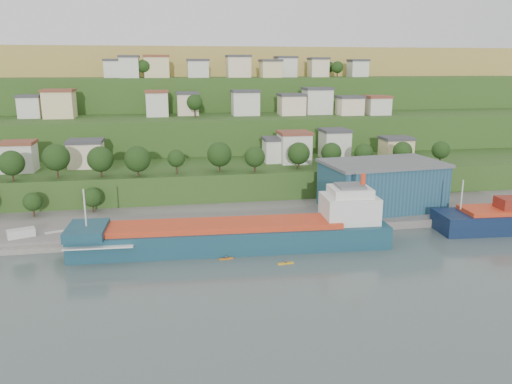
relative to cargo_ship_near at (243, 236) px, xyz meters
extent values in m
plane|color=#414F4D|center=(-1.75, -8.96, -2.86)|extent=(500.00, 500.00, 0.00)
cube|color=slate|center=(18.25, 19.04, -2.86)|extent=(220.00, 26.00, 4.00)
cube|color=#284719|center=(-1.75, 47.04, -2.86)|extent=(260.00, 32.00, 20.00)
cube|color=#284719|center=(-1.75, 77.04, -2.86)|extent=(280.00, 32.00, 44.00)
cube|color=#284719|center=(-1.75, 107.04, -2.86)|extent=(300.00, 32.00, 70.00)
cube|color=#A0863C|center=(-1.75, 181.04, -2.86)|extent=(360.00, 120.00, 96.00)
cube|color=silver|center=(-57.92, 46.56, 11.10)|extent=(8.93, 7.64, 7.91)
cube|color=brown|center=(-57.92, 46.56, 15.50)|extent=(9.53, 8.24, 0.90)
cube|color=beige|center=(-39.97, 50.14, 10.82)|extent=(9.78, 8.75, 7.35)
cube|color=#3F3F44|center=(-39.97, 50.14, 14.94)|extent=(10.38, 9.35, 0.90)
cube|color=silver|center=(18.92, 48.34, 10.61)|extent=(9.71, 7.32, 6.94)
cube|color=#3F3F44|center=(18.92, 48.34, 14.53)|extent=(10.31, 7.92, 0.90)
cube|color=silver|center=(23.28, 46.36, 11.60)|extent=(9.24, 8.97, 8.92)
cube|color=brown|center=(23.28, 46.36, 16.51)|extent=(9.84, 9.57, 0.90)
cube|color=silver|center=(38.23, 51.52, 11.50)|extent=(8.44, 8.96, 8.72)
cube|color=#3F3F44|center=(38.23, 51.52, 16.31)|extent=(9.04, 9.56, 0.90)
cube|color=beige|center=(58.27, 48.09, 10.21)|extent=(9.27, 7.74, 6.15)
cube|color=#3F3F44|center=(58.27, 48.09, 13.74)|extent=(9.87, 8.34, 0.90)
cube|color=silver|center=(-62.24, 82.08, 22.66)|extent=(7.36, 7.64, 7.05)
cube|color=#3F3F44|center=(-62.24, 82.08, 26.64)|extent=(7.96, 8.24, 0.90)
cube|color=beige|center=(-52.15, 79.73, 23.63)|extent=(9.99, 8.93, 8.99)
cube|color=brown|center=(-52.15, 79.73, 28.58)|extent=(10.59, 9.53, 0.90)
cube|color=silver|center=(-18.88, 80.27, 23.30)|extent=(7.64, 8.60, 8.31)
cube|color=brown|center=(-18.88, 80.27, 27.90)|extent=(8.24, 9.20, 0.90)
cube|color=beige|center=(-8.00, 82.89, 22.91)|extent=(7.52, 8.23, 7.54)
cube|color=#3F3F44|center=(-8.00, 82.89, 27.13)|extent=(8.12, 8.83, 0.90)
cube|color=silver|center=(12.82, 78.58, 23.25)|extent=(9.55, 7.68, 8.23)
cube|color=#3F3F44|center=(12.82, 78.58, 27.82)|extent=(10.15, 8.28, 0.90)
cube|color=beige|center=(29.71, 76.68, 22.58)|extent=(8.98, 8.57, 6.89)
cube|color=#3F3F44|center=(29.71, 76.68, 26.48)|extent=(9.58, 9.17, 0.90)
cube|color=silver|center=(40.23, 79.04, 23.61)|extent=(9.76, 8.89, 8.94)
cube|color=#3F3F44|center=(40.23, 79.04, 28.53)|extent=(10.36, 9.49, 0.90)
cube|color=beige|center=(50.92, 73.10, 22.19)|extent=(8.67, 7.69, 6.09)
cube|color=#3F3F44|center=(50.92, 73.10, 25.68)|extent=(9.27, 8.29, 0.90)
cube|color=silver|center=(61.36, 72.78, 22.19)|extent=(8.17, 8.76, 6.10)
cube|color=brown|center=(61.36, 72.78, 25.69)|extent=(8.77, 9.36, 0.90)
cube|color=silver|center=(-36.12, 110.61, 35.39)|extent=(7.26, 7.15, 6.50)
cube|color=#3F3F44|center=(-36.12, 110.61, 39.09)|extent=(7.86, 7.75, 0.90)
cube|color=silver|center=(-29.51, 105.06, 36.04)|extent=(7.43, 7.95, 7.79)
cube|color=#3F3F44|center=(-29.51, 105.06, 40.39)|extent=(8.03, 8.55, 0.90)
cube|color=beige|center=(-18.87, 105.66, 36.13)|extent=(9.73, 7.87, 7.98)
cube|color=brown|center=(-18.87, 105.66, 40.57)|extent=(10.33, 8.47, 0.90)
cube|color=silver|center=(-2.41, 106.25, 35.38)|extent=(8.38, 7.32, 6.48)
cube|color=#3F3F44|center=(-2.41, 106.25, 39.07)|extent=(8.98, 7.92, 0.90)
cube|color=beige|center=(14.32, 106.68, 36.20)|extent=(9.40, 8.51, 8.11)
cube|color=#3F3F44|center=(14.32, 106.68, 40.70)|extent=(10.00, 9.11, 0.90)
cube|color=beige|center=(26.77, 101.09, 35.30)|extent=(7.94, 8.92, 6.32)
cube|color=#3F3F44|center=(26.77, 101.09, 38.91)|extent=(8.54, 9.52, 0.90)
cube|color=silver|center=(34.95, 109.09, 36.01)|extent=(8.11, 8.88, 7.74)
cube|color=#3F3F44|center=(34.95, 109.09, 40.33)|extent=(8.71, 9.48, 0.90)
cube|color=beige|center=(49.42, 109.23, 35.78)|extent=(7.63, 7.64, 7.28)
cube|color=#3F3F44|center=(49.42, 109.23, 39.87)|extent=(8.23, 8.24, 0.90)
cube|color=silver|center=(67.51, 109.49, 35.42)|extent=(7.50, 7.35, 6.57)
cube|color=#3F3F44|center=(67.51, 109.49, 39.16)|extent=(8.10, 7.95, 0.90)
cylinder|color=#382619|center=(-56.13, 33.11, 8.69)|extent=(0.50, 0.50, 3.10)
sphere|color=black|center=(-56.13, 33.11, 12.05)|extent=(6.58, 6.58, 6.58)
cylinder|color=#382619|center=(-45.27, 34.64, 9.05)|extent=(0.50, 0.50, 3.82)
sphere|color=black|center=(-45.27, 34.64, 12.94)|extent=(7.19, 7.19, 7.19)
cylinder|color=#382619|center=(-33.91, 34.37, 8.69)|extent=(0.50, 0.50, 3.09)
sphere|color=black|center=(-33.91, 34.37, 12.14)|extent=(6.95, 6.95, 6.95)
cylinder|color=#382619|center=(-24.06, 33.75, 8.59)|extent=(0.50, 0.50, 2.90)
sphere|color=black|center=(-24.06, 33.75, 11.99)|extent=(7.12, 7.12, 7.12)
cylinder|color=#382619|center=(-13.55, 35.06, 8.71)|extent=(0.50, 0.50, 3.13)
sphere|color=black|center=(-13.55, 35.06, 11.61)|extent=(4.86, 4.86, 4.86)
cylinder|color=#382619|center=(-1.35, 35.81, 8.73)|extent=(0.50, 0.50, 3.19)
sphere|color=black|center=(-1.35, 35.81, 12.26)|extent=(7.01, 7.01, 7.01)
cylinder|color=#382619|center=(8.51, 33.55, 8.58)|extent=(0.50, 0.50, 2.87)
sphere|color=black|center=(8.51, 33.55, 11.62)|extent=(5.84, 5.84, 5.84)
cylinder|color=#382619|center=(22.08, 36.20, 8.57)|extent=(0.50, 0.50, 2.85)
sphere|color=black|center=(22.08, 36.20, 11.78)|extent=(6.51, 6.51, 6.51)
cylinder|color=#382619|center=(32.23, 36.69, 8.55)|extent=(0.50, 0.50, 2.81)
sphere|color=black|center=(32.23, 36.69, 11.61)|extent=(6.03, 6.03, 6.03)
cylinder|color=#382619|center=(41.48, 34.41, 8.60)|extent=(0.50, 0.50, 2.91)
sphere|color=black|center=(41.48, 34.41, 11.60)|extent=(5.64, 5.64, 5.64)
cylinder|color=#382619|center=(53.22, 33.24, 8.78)|extent=(0.50, 0.50, 3.28)
sphere|color=black|center=(53.22, 33.24, 11.99)|extent=(5.74, 5.74, 5.74)
cylinder|color=#382619|center=(66.25, 34.35, 8.74)|extent=(0.50, 0.50, 3.19)
sphere|color=black|center=(66.25, 34.35, 11.82)|extent=(5.40, 5.40, 5.40)
cylinder|color=#382619|center=(56.57, 104.81, 33.50)|extent=(0.50, 0.50, 2.72)
sphere|color=black|center=(56.57, 104.81, 36.24)|extent=(4.99, 4.99, 4.99)
cylinder|color=#382619|center=(-23.76, 102.95, 33.68)|extent=(0.50, 0.50, 3.07)
sphere|color=black|center=(-23.76, 102.95, 36.66)|extent=(5.25, 5.25, 5.25)
cylinder|color=#382619|center=(-5.94, 73.52, 21.00)|extent=(0.50, 0.50, 3.71)
sphere|color=black|center=(-5.94, 73.52, 24.38)|extent=(5.56, 5.56, 5.56)
cylinder|color=#382619|center=(35.79, 108.35, 33.99)|extent=(0.50, 0.50, 3.70)
sphere|color=black|center=(35.79, 108.35, 37.08)|extent=(4.49, 4.49, 4.49)
cylinder|color=#382619|center=(55.55, 113.23, 33.59)|extent=(0.50, 0.50, 2.90)
sphere|color=black|center=(55.55, 113.23, 36.34)|extent=(4.74, 4.74, 4.74)
cube|color=#13394A|center=(-2.30, 0.00, -1.37)|extent=(70.08, 14.17, 6.96)
cube|color=red|center=(-4.29, 0.00, 2.71)|extent=(52.10, 11.35, 1.19)
cube|color=#13394A|center=(-33.14, 0.00, 3.11)|extent=(8.46, 11.30, 1.99)
cube|color=silver|center=(24.56, 0.00, 5.10)|extent=(12.39, 10.49, 5.97)
cube|color=silver|center=(24.56, 0.00, 9.08)|extent=(9.31, 8.37, 1.99)
cube|color=#595B5E|center=(24.56, 0.00, 10.37)|extent=(6.24, 6.24, 0.60)
cylinder|color=red|center=(27.55, 0.00, 11.57)|extent=(1.25, 1.25, 2.98)
cylinder|color=silver|center=(-33.14, 0.00, 8.08)|extent=(0.37, 0.37, 7.96)
cube|color=silver|center=(-30.16, 0.00, 0.92)|extent=(14.44, 11.88, 0.25)
cylinder|color=silver|center=(52.73, 0.38, 6.92)|extent=(0.35, 0.35, 7.21)
cube|color=navy|center=(40.66, 18.78, 5.14)|extent=(31.70, 21.01, 12.00)
cube|color=#595B5E|center=(40.66, 18.78, 11.54)|extent=(32.80, 22.11, 0.80)
cube|color=silver|center=(-49.08, 10.14, -0.31)|extent=(6.26, 4.37, 2.70)
cube|color=silver|center=(-42.56, 12.57, -1.25)|extent=(4.40, 2.87, 0.82)
cube|color=#CC6812|center=(-4.53, -6.15, -2.74)|extent=(3.12, 0.97, 0.23)
sphere|color=#3F3F44|center=(-4.53, -6.15, -2.36)|extent=(0.54, 0.54, 0.54)
cube|color=gold|center=(7.21, -10.86, -2.73)|extent=(3.40, 0.81, 0.25)
sphere|color=#3F3F44|center=(7.21, -10.86, -2.31)|extent=(0.59, 0.59, 0.59)
camera|label=1|loc=(-15.39, -104.06, 36.50)|focal=35.00mm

